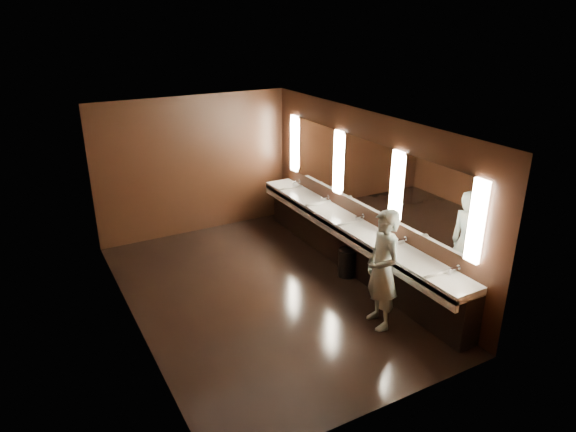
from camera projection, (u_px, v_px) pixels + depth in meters
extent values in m
plane|color=black|center=(262.00, 294.00, 8.39)|extent=(6.00, 6.00, 0.00)
cube|color=#2D2D2B|center=(258.00, 123.00, 7.34)|extent=(4.00, 6.00, 0.02)
cube|color=black|center=(194.00, 166.00, 10.30)|extent=(4.00, 0.02, 2.80)
cube|color=black|center=(385.00, 306.00, 5.43)|extent=(4.00, 0.02, 2.80)
cube|color=black|center=(128.00, 241.00, 6.96)|extent=(0.02, 6.00, 2.80)
cube|color=black|center=(365.00, 193.00, 8.76)|extent=(0.02, 6.00, 2.80)
cube|color=black|center=(354.00, 248.00, 9.05)|extent=(0.36, 5.40, 0.81)
cube|color=silver|center=(351.00, 226.00, 8.84)|extent=(0.55, 5.40, 0.12)
cube|color=silver|center=(339.00, 233.00, 8.76)|extent=(0.06, 5.40, 0.18)
cylinder|color=silver|center=(455.00, 268.00, 7.09)|extent=(0.18, 0.04, 0.04)
cylinder|color=silver|center=(402.00, 239.00, 7.98)|extent=(0.18, 0.04, 0.04)
cylinder|color=silver|center=(360.00, 216.00, 8.87)|extent=(0.18, 0.04, 0.04)
cylinder|color=silver|center=(325.00, 197.00, 9.77)|extent=(0.18, 0.04, 0.04)
cylinder|color=silver|center=(297.00, 182.00, 10.66)|extent=(0.18, 0.04, 0.04)
cube|color=#FFEFCD|center=(477.00, 222.00, 6.67)|extent=(0.06, 0.22, 1.15)
cube|color=white|center=(434.00, 203.00, 7.33)|extent=(0.03, 1.32, 1.15)
cube|color=#FFEFCD|center=(396.00, 187.00, 7.97)|extent=(0.06, 0.23, 1.15)
cube|color=white|center=(366.00, 174.00, 8.62)|extent=(0.03, 1.32, 1.15)
cube|color=#FFEFCD|center=(338.00, 162.00, 9.27)|extent=(0.06, 0.23, 1.15)
cube|color=white|center=(316.00, 152.00, 9.92)|extent=(0.03, 1.32, 1.15)
cube|color=#FFEFCD|center=(294.00, 144.00, 10.56)|extent=(0.06, 0.22, 1.15)
imported|color=#89C1CD|center=(383.00, 270.00, 7.25)|extent=(0.54, 0.72, 1.79)
cylinder|color=black|center=(347.00, 263.00, 8.87)|extent=(0.40, 0.40, 0.50)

